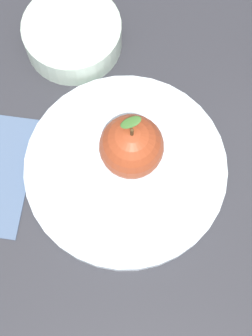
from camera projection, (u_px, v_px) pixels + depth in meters
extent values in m
plane|color=#2D2D33|center=(166.00, 166.00, 0.60)|extent=(2.40, 2.40, 0.00)
cylinder|color=silver|center=(126.00, 171.00, 0.59)|extent=(0.25, 0.25, 0.02)
torus|color=silver|center=(126.00, 170.00, 0.58)|extent=(0.25, 0.25, 0.01)
sphere|color=#9E3D1E|center=(132.00, 147.00, 0.55)|extent=(0.07, 0.07, 0.07)
cylinder|color=#4C3319|center=(132.00, 133.00, 0.51)|extent=(0.00, 0.00, 0.02)
ellipsoid|color=#386628|center=(131.00, 122.00, 0.51)|extent=(0.02, 0.03, 0.01)
cylinder|color=#B2C6B2|center=(73.00, 35.00, 0.63)|extent=(0.13, 0.13, 0.04)
torus|color=#B2C6B2|center=(71.00, 27.00, 0.62)|extent=(0.13, 0.13, 0.01)
cylinder|color=#8E9F8E|center=(71.00, 28.00, 0.62)|extent=(0.10, 0.10, 0.01)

